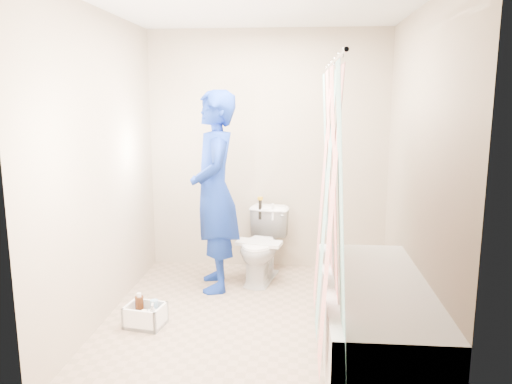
# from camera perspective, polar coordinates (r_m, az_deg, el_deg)

# --- Properties ---
(floor) EXTENTS (2.60, 2.60, 0.00)m
(floor) POSITION_cam_1_polar(r_m,az_deg,el_deg) (4.10, 0.07, -14.29)
(floor) COLOR gray
(floor) RESTS_ON ground
(ceiling) EXTENTS (2.40, 2.60, 0.02)m
(ceiling) POSITION_cam_1_polar(r_m,az_deg,el_deg) (3.78, 0.08, 20.86)
(ceiling) COLOR silver
(ceiling) RESTS_ON wall_back
(wall_back) EXTENTS (2.40, 0.02, 2.40)m
(wall_back) POSITION_cam_1_polar(r_m,az_deg,el_deg) (5.04, 1.33, 4.64)
(wall_back) COLOR tan
(wall_back) RESTS_ON ground
(wall_front) EXTENTS (2.40, 0.02, 2.40)m
(wall_front) POSITION_cam_1_polar(r_m,az_deg,el_deg) (2.48, -2.47, -1.76)
(wall_front) COLOR tan
(wall_front) RESTS_ON ground
(wall_left) EXTENTS (0.02, 2.60, 2.40)m
(wall_left) POSITION_cam_1_polar(r_m,az_deg,el_deg) (4.04, -17.16, 2.63)
(wall_left) COLOR tan
(wall_left) RESTS_ON ground
(wall_right) EXTENTS (0.02, 2.60, 2.40)m
(wall_right) POSITION_cam_1_polar(r_m,az_deg,el_deg) (3.85, 18.20, 2.18)
(wall_right) COLOR tan
(wall_right) RESTS_ON ground
(bathtub) EXTENTS (0.70, 1.75, 0.50)m
(bathtub) POSITION_cam_1_polar(r_m,az_deg,el_deg) (3.63, 13.33, -13.41)
(bathtub) COLOR silver
(bathtub) RESTS_ON ground
(curtain_rod) EXTENTS (0.02, 1.90, 0.02)m
(curtain_rod) POSITION_cam_1_polar(r_m,az_deg,el_deg) (3.29, 8.77, 14.33)
(curtain_rod) COLOR silver
(curtain_rod) RESTS_ON wall_back
(shower_curtain) EXTENTS (0.06, 1.75, 1.80)m
(shower_curtain) POSITION_cam_1_polar(r_m,az_deg,el_deg) (3.36, 8.32, -1.68)
(shower_curtain) COLOR white
(shower_curtain) RESTS_ON curtain_rod
(toilet) EXTENTS (0.51, 0.73, 0.68)m
(toilet) POSITION_cam_1_polar(r_m,az_deg,el_deg) (4.79, 0.71, -6.18)
(toilet) COLOR white
(toilet) RESTS_ON ground
(tank_lid) EXTENTS (0.45, 0.26, 0.03)m
(tank_lid) POSITION_cam_1_polar(r_m,az_deg,el_deg) (4.67, 0.34, -5.86)
(tank_lid) COLOR white
(tank_lid) RESTS_ON toilet
(tank_internals) EXTENTS (0.17, 0.07, 0.22)m
(tank_internals) POSITION_cam_1_polar(r_m,az_deg,el_deg) (4.89, 0.86, -1.81)
(tank_internals) COLOR black
(tank_internals) RESTS_ON toilet
(plumber) EXTENTS (0.57, 0.74, 1.80)m
(plumber) POSITION_cam_1_polar(r_m,az_deg,el_deg) (4.50, -4.75, 0.03)
(plumber) COLOR #0F1D98
(plumber) RESTS_ON ground
(cleaning_caddy) EXTENTS (0.32, 0.27, 0.22)m
(cleaning_caddy) POSITION_cam_1_polar(r_m,az_deg,el_deg) (4.04, -12.44, -13.71)
(cleaning_caddy) COLOR white
(cleaning_caddy) RESTS_ON ground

